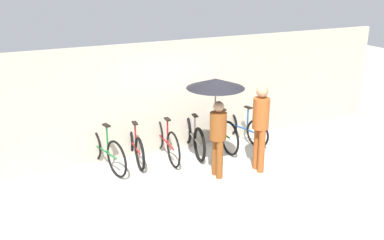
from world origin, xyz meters
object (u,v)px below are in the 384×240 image
parked_bicycle_2 (165,140)px  parked_bicycle_5 (242,127)px  parked_bicycle_0 (104,150)px  pedestrian_center (261,121)px  parked_bicycle_1 (134,144)px  parked_bicycle_4 (218,130)px  pedestrian_leading (216,98)px  parked_bicycle_3 (192,135)px

parked_bicycle_2 → parked_bicycle_5: bearing=-84.9°
parked_bicycle_0 → pedestrian_center: pedestrian_center is taller
parked_bicycle_2 → parked_bicycle_5: parked_bicycle_5 is taller
parked_bicycle_1 → parked_bicycle_4: (1.97, -0.08, 0.03)m
parked_bicycle_1 → pedestrian_leading: (1.23, -1.30, 1.20)m
parked_bicycle_4 → parked_bicycle_2: bearing=91.8°
parked_bicycle_4 → pedestrian_center: (0.13, -1.45, 0.64)m
parked_bicycle_1 → parked_bicycle_4: size_ratio=0.92×
parked_bicycle_3 → parked_bicycle_4: size_ratio=0.97×
parked_bicycle_4 → parked_bicycle_5: (0.65, 0.03, -0.04)m
parked_bicycle_1 → parked_bicycle_4: bearing=-87.2°
parked_bicycle_3 → pedestrian_leading: bearing=-174.8°
pedestrian_center → parked_bicycle_1: bearing=146.6°
parked_bicycle_5 → pedestrian_center: (-0.52, -1.48, 0.69)m
parked_bicycle_0 → pedestrian_leading: (1.88, -1.23, 1.17)m
parked_bicycle_0 → parked_bicycle_2: size_ratio=0.97×
parked_bicycle_5 → parked_bicycle_0: bearing=76.8°
parked_bicycle_5 → pedestrian_center: pedestrian_center is taller
parked_bicycle_4 → pedestrian_leading: 1.84m
parked_bicycle_4 → parked_bicycle_5: bearing=-86.9°
parked_bicycle_3 → parked_bicycle_1: bearing=94.7°
pedestrian_center → parked_bicycle_2: bearing=138.1°
parked_bicycle_1 → pedestrian_leading: pedestrian_leading is taller
parked_bicycle_4 → pedestrian_leading: pedestrian_leading is taller
pedestrian_center → pedestrian_leading: bearing=168.1°
parked_bicycle_1 → parked_bicycle_3: bearing=-89.4°
parked_bicycle_3 → parked_bicycle_5: size_ratio=1.09×
parked_bicycle_2 → pedestrian_center: bearing=-131.1°
parked_bicycle_0 → pedestrian_center: bearing=-130.6°
parked_bicycle_0 → parked_bicycle_5: parked_bicycle_5 is taller
parked_bicycle_1 → parked_bicycle_2: parked_bicycle_2 is taller
parked_bicycle_2 → pedestrian_leading: 1.76m
parked_bicycle_1 → parked_bicycle_5: bearing=-86.0°
parked_bicycle_4 → parked_bicycle_1: bearing=88.3°
parked_bicycle_0 → pedestrian_center: size_ratio=0.99×
parked_bicycle_4 → parked_bicycle_5: parked_bicycle_5 is taller
parked_bicycle_3 → parked_bicycle_4: bearing=-78.5°
parked_bicycle_0 → parked_bicycle_1: parked_bicycle_0 is taller
parked_bicycle_5 → pedestrian_leading: size_ratio=0.83×
parked_bicycle_5 → pedestrian_leading: pedestrian_leading is taller
parked_bicycle_0 → pedestrian_leading: pedestrian_leading is taller
parked_bicycle_2 → parked_bicycle_3: (0.66, 0.00, -0.02)m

